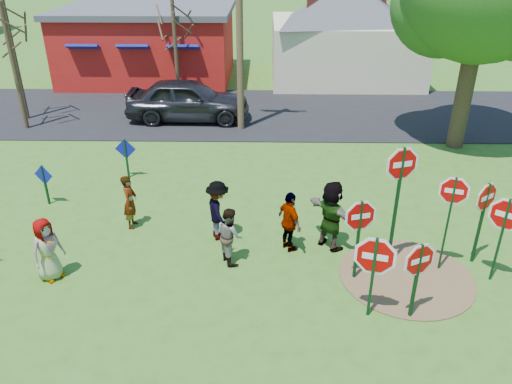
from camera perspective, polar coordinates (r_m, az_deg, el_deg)
ground at (r=13.12m, az=-3.81°, el=-6.78°), size 120.00×120.00×0.00m
road at (r=23.52m, az=-1.61°, el=9.09°), size 120.00×7.50×0.04m
dirt_patch at (r=12.72m, az=16.73°, el=-9.18°), size 3.20×3.20×0.03m
red_building at (r=30.05m, az=-12.07°, el=16.34°), size 9.40×7.69×3.90m
cream_house at (r=29.51m, az=10.21°, el=18.20°), size 9.40×9.40×6.50m
stop_sign_a at (r=10.58m, az=13.38°, el=-7.73°), size 1.14×0.34×2.10m
stop_sign_b at (r=11.87m, az=16.15°, el=1.62°), size 1.05×0.35×3.29m
stop_sign_c at (r=12.33m, az=21.46°, el=-1.15°), size 0.88×0.31×2.62m
stop_sign_d at (r=13.04m, az=24.71°, el=-1.22°), size 0.84×0.55×2.32m
stop_sign_e at (r=10.80m, az=18.08°, el=-8.01°), size 0.94×0.44×1.98m
stop_sign_f at (r=12.55m, az=26.60°, el=-2.94°), size 0.89×0.62×2.30m
stop_sign_g at (r=11.56m, az=11.76°, el=-3.49°), size 1.00×0.29×2.22m
blue_diamond_c at (r=16.25m, az=-23.02°, el=1.26°), size 0.62×0.21×1.30m
blue_diamond_d at (r=17.22m, az=-14.63°, el=4.25°), size 0.71×0.07×1.39m
person_a at (r=12.70m, az=-22.77°, el=-6.07°), size 0.85×0.93×1.60m
person_b at (r=14.22m, az=-14.20°, el=-1.07°), size 0.37×0.57×1.56m
person_c at (r=12.37m, az=-3.00°, el=-4.95°), size 0.82×0.89×1.49m
person_d at (r=13.26m, az=-4.37°, el=-2.14°), size 0.98×1.24×1.68m
person_e at (r=12.76m, az=3.86°, el=-3.43°), size 0.83×1.05×1.66m
person_f at (r=12.93m, az=8.63°, el=-2.65°), size 1.59×1.68×1.89m
suv at (r=22.40m, az=-7.77°, el=10.41°), size 5.36×2.22×1.82m
utility_pole at (r=20.31m, az=-1.91°, el=19.66°), size 2.17×0.28×8.87m
bare_tree_west at (r=22.79m, az=-26.29°, el=14.39°), size 1.80×1.80×5.13m
bare_tree_east at (r=24.70m, az=-9.19°, el=16.19°), size 1.80×1.80×4.25m
bare_tree_mid at (r=24.09m, az=-26.30°, el=15.72°), size 1.80×1.80×5.61m
bare_tree_extra at (r=25.67m, az=-9.34°, el=17.70°), size 1.80×1.80×5.01m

